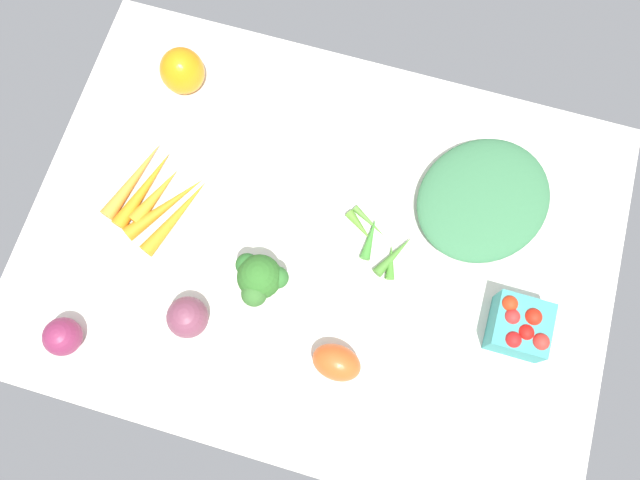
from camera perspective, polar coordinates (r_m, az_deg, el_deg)
tablecloth at (r=115.97cm, az=0.00°, el=-0.42°), size 104.00×76.00×2.00cm
red_onion_near_basket at (r=116.40cm, az=-21.75°, el=-7.91°), size 6.45×6.45×6.45cm
broccoli_head at (r=107.53cm, az=-5.38°, el=-3.38°), size 9.37×8.93×10.24cm
bell_pepper_orange at (r=126.18cm, az=-12.05°, el=14.38°), size 9.68×9.68×9.34cm
berry_basket at (r=112.71cm, az=17.19°, el=-7.32°), size 9.26×9.26×7.90cm
leafy_greens_clump at (r=118.71cm, az=14.22°, el=3.50°), size 32.14×33.26×4.69cm
roma_tomato at (r=108.11cm, az=1.47°, el=-10.74°), size 8.69×6.49×5.85cm
red_onion_center at (r=110.70cm, az=-11.60°, el=-6.69°), size 7.03×7.03×7.03cm
carrot_bunch at (r=119.95cm, az=-14.35°, el=3.69°), size 17.62×21.26×2.86cm
okra_pile at (r=114.55cm, az=5.22°, el=-0.28°), size 13.33×11.83×1.95cm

